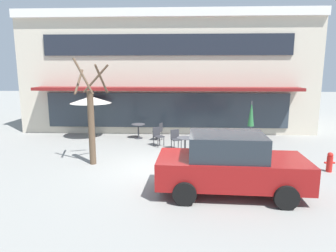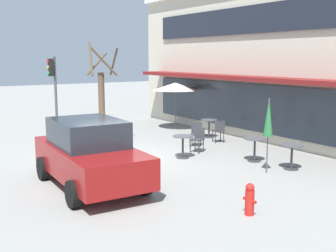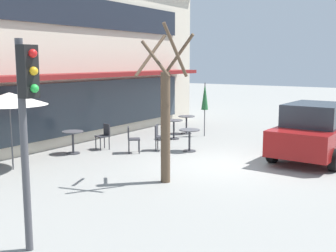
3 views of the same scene
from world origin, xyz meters
TOP-DOWN VIEW (x-y plane):
  - ground_plane at (0.00, 0.00)m, footprint 80.00×80.00m
  - building_facade at (0.00, 9.96)m, footprint 16.52×9.10m
  - cafe_table_near_wall at (2.65, 3.47)m, footprint 0.70×0.70m
  - cafe_table_streetside at (3.99, 3.68)m, footprint 0.70×0.70m
  - cafe_table_by_tree at (0.97, 1.79)m, footprint 0.70×0.70m
  - cafe_table_mid_patio at (-1.43, 4.87)m, footprint 0.70×0.70m
  - patio_umbrella_green_folded at (3.86, 2.75)m, footprint 0.28×0.28m
  - patio_umbrella_cream_folded at (-3.85, 4.80)m, footprint 2.10×2.10m
  - cafe_chair_0 at (0.56, 2.75)m, footprint 0.53×0.53m
  - cafe_chair_1 at (-0.33, 4.47)m, footprint 0.51×0.51m
  - cafe_chair_2 at (-0.29, 3.30)m, footprint 0.56×0.56m
  - parked_sedan at (2.21, -2.08)m, footprint 4.28×2.16m
  - street_tree at (-2.54, 0.47)m, footprint 1.13×1.23m
  - traffic_light_pole at (-7.03, 0.10)m, footprint 0.26×0.44m
  - fire_hydrant at (6.02, -0.05)m, footprint 0.36×0.20m

SIDE VIEW (x-z plane):
  - ground_plane at x=0.00m, z-range 0.00..0.00m
  - fire_hydrant at x=6.02m, z-range 0.00..0.71m
  - cafe_table_near_wall at x=2.65m, z-range 0.14..0.90m
  - cafe_table_streetside at x=3.99m, z-range 0.14..0.90m
  - cafe_table_by_tree at x=0.97m, z-range 0.14..0.90m
  - cafe_table_mid_patio at x=-1.43m, z-range 0.14..0.90m
  - cafe_chair_0 at x=0.56m, z-range 0.08..0.97m
  - cafe_chair_1 at x=-0.33m, z-range 0.08..0.97m
  - cafe_chair_2 at x=-0.29m, z-range 0.08..0.97m
  - parked_sedan at x=2.21m, z-range 0.00..1.76m
  - patio_umbrella_green_folded at x=3.86m, z-range 0.53..2.73m
  - street_tree at x=-2.54m, z-range -0.26..3.70m
  - patio_umbrella_cream_folded at x=-3.85m, z-range 0.92..3.12m
  - traffic_light_pole at x=-7.03m, z-range 0.60..4.00m
  - building_facade at x=0.00m, z-range 0.00..6.72m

